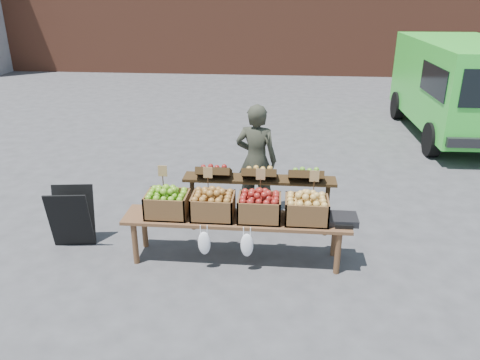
# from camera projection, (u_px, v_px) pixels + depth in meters

# --- Properties ---
(ground) EXTENTS (80.00, 80.00, 0.00)m
(ground) POSITION_uv_depth(u_px,v_px,m) (215.00, 254.00, 5.89)
(ground) COLOR #424244
(delivery_van) EXTENTS (2.19, 4.65, 2.07)m
(delivery_van) POSITION_uv_depth(u_px,v_px,m) (460.00, 90.00, 10.19)
(delivery_van) COLOR green
(delivery_van) RESTS_ON ground
(vendor) EXTENTS (0.66, 0.50, 1.64)m
(vendor) POSITION_uv_depth(u_px,v_px,m) (256.00, 160.00, 6.68)
(vendor) COLOR #2D2F24
(vendor) RESTS_ON ground
(chalkboard_sign) EXTENTS (0.56, 0.36, 0.79)m
(chalkboard_sign) POSITION_uv_depth(u_px,v_px,m) (72.00, 217.00, 5.96)
(chalkboard_sign) COLOR black
(chalkboard_sign) RESTS_ON ground
(back_table) EXTENTS (2.10, 0.44, 1.04)m
(back_table) POSITION_uv_depth(u_px,v_px,m) (259.00, 197.00, 6.23)
(back_table) COLOR #31210F
(back_table) RESTS_ON ground
(display_bench) EXTENTS (2.70, 0.56, 0.57)m
(display_bench) POSITION_uv_depth(u_px,v_px,m) (236.00, 239.00, 5.68)
(display_bench) COLOR brown
(display_bench) RESTS_ON ground
(crate_golden_apples) EXTENTS (0.50, 0.40, 0.28)m
(crate_golden_apples) POSITION_uv_depth(u_px,v_px,m) (168.00, 204.00, 5.59)
(crate_golden_apples) COLOR #539514
(crate_golden_apples) RESTS_ON display_bench
(crate_russet_pears) EXTENTS (0.50, 0.40, 0.28)m
(crate_russet_pears) POSITION_uv_depth(u_px,v_px,m) (213.00, 206.00, 5.54)
(crate_russet_pears) COLOR #A96930
(crate_russet_pears) RESTS_ON display_bench
(crate_red_apples) EXTENTS (0.50, 0.40, 0.28)m
(crate_red_apples) POSITION_uv_depth(u_px,v_px,m) (259.00, 208.00, 5.49)
(crate_red_apples) COLOR maroon
(crate_red_apples) RESTS_ON display_bench
(crate_green_apples) EXTENTS (0.50, 0.40, 0.28)m
(crate_green_apples) POSITION_uv_depth(u_px,v_px,m) (306.00, 210.00, 5.45)
(crate_green_apples) COLOR gold
(crate_green_apples) RESTS_ON display_bench
(weighing_scale) EXTENTS (0.34, 0.30, 0.08)m
(weighing_scale) POSITION_uv_depth(u_px,v_px,m) (343.00, 219.00, 5.45)
(weighing_scale) COLOR black
(weighing_scale) RESTS_ON display_bench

